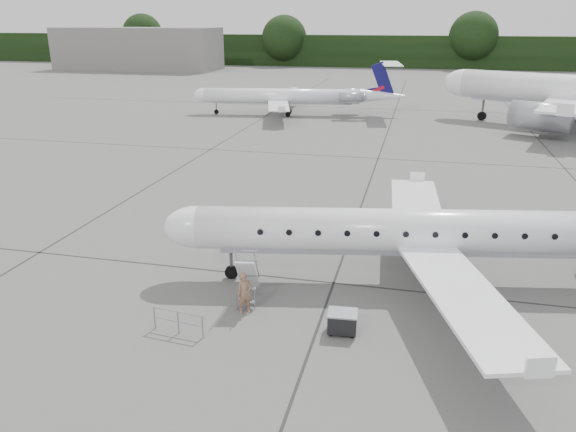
# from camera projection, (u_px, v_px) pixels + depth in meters

# --- Properties ---
(ground) EXTENTS (320.00, 320.00, 0.00)m
(ground) POSITION_uv_depth(u_px,v_px,m) (417.00, 312.00, 24.48)
(ground) COLOR #60605E
(ground) RESTS_ON ground
(treeline) EXTENTS (260.00, 4.00, 8.00)m
(treeline) POSITION_uv_depth(u_px,v_px,m) (428.00, 52.00, 142.45)
(treeline) COLOR black
(treeline) RESTS_ON ground
(terminal_building) EXTENTS (40.00, 14.00, 10.00)m
(terminal_building) POSITION_uv_depth(u_px,v_px,m) (138.00, 49.00, 138.92)
(terminal_building) COLOR slate
(terminal_building) RESTS_ON ground
(main_regional_jet) EXTENTS (32.09, 25.69, 7.37)m
(main_regional_jet) POSITION_uv_depth(u_px,v_px,m) (436.00, 210.00, 26.06)
(main_regional_jet) COLOR white
(main_regional_jet) RESTS_ON ground
(airstair) EXTENTS (1.23, 2.26, 2.31)m
(airstair) POSITION_uv_depth(u_px,v_px,m) (248.00, 276.00, 25.24)
(airstair) COLOR white
(airstair) RESTS_ON ground
(passenger) EXTENTS (0.81, 0.75, 1.86)m
(passenger) POSITION_uv_depth(u_px,v_px,m) (245.00, 293.00, 24.17)
(passenger) COLOR #856049
(passenger) RESTS_ON ground
(safety_railing) EXTENTS (2.20, 0.31, 1.00)m
(safety_railing) POSITION_uv_depth(u_px,v_px,m) (178.00, 323.00, 22.67)
(safety_railing) COLOR gray
(safety_railing) RESTS_ON ground
(baggage_cart) EXTENTS (1.21, 1.01, 0.99)m
(baggage_cart) POSITION_uv_depth(u_px,v_px,m) (342.00, 322.00, 22.73)
(baggage_cart) COLOR black
(baggage_cart) RESTS_ON ground
(bg_regional_left) EXTENTS (28.64, 22.44, 6.87)m
(bg_regional_left) POSITION_uv_depth(u_px,v_px,m) (281.00, 89.00, 73.33)
(bg_regional_left) COLOR white
(bg_regional_left) RESTS_ON ground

